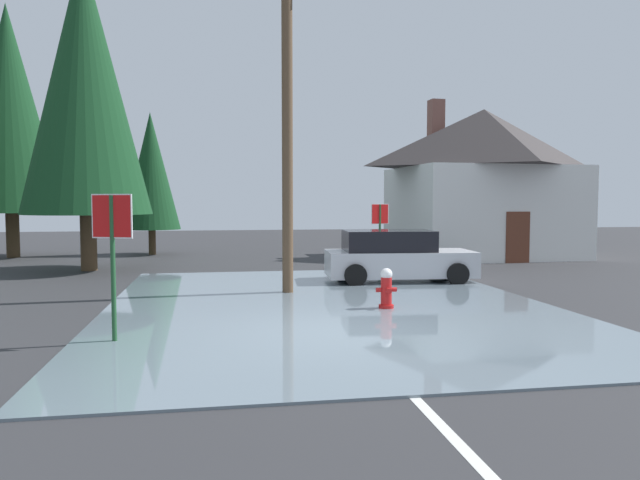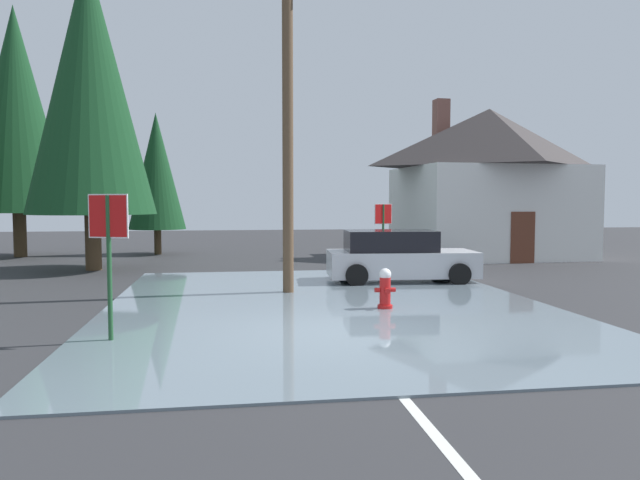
{
  "view_description": "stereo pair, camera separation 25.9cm",
  "coord_description": "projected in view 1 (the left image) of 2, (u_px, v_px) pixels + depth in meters",
  "views": [
    {
      "loc": [
        -2.19,
        -10.38,
        2.38
      ],
      "look_at": [
        0.32,
        4.08,
        1.44
      ],
      "focal_mm": 33.4,
      "sensor_mm": 36.0,
      "label": 1
    },
    {
      "loc": [
        -1.94,
        -10.42,
        2.38
      ],
      "look_at": [
        0.32,
        4.08,
        1.44
      ],
      "focal_mm": 33.4,
      "sensor_mm": 36.0,
      "label": 2
    }
  ],
  "objects": [
    {
      "name": "house",
      "position": [
        483.0,
        180.0,
        25.75
      ],
      "size": [
        7.94,
        6.51,
        6.86
      ],
      "color": "silver",
      "rests_on": "ground"
    },
    {
      "name": "utility_pole",
      "position": [
        287.0,
        120.0,
        15.15
      ],
      "size": [
        1.6,
        0.28,
        8.55
      ],
      "color": "brown",
      "rests_on": "ground"
    },
    {
      "name": "ground_plane",
      "position": [
        341.0,
        336.0,
        10.74
      ],
      "size": [
        80.0,
        80.0,
        0.1
      ],
      "primitive_type": "cube",
      "color": "#2D2D30"
    },
    {
      "name": "lane_stop_bar",
      "position": [
        371.0,
        373.0,
        8.26
      ],
      "size": [
        3.22,
        0.34,
        0.01
      ],
      "primitive_type": "cube",
      "rotation": [
        0.0,
        0.0,
        0.01
      ],
      "color": "silver",
      "rests_on": "ground"
    },
    {
      "name": "fire_hydrant",
      "position": [
        386.0,
        289.0,
        13.1
      ],
      "size": [
        0.46,
        0.4,
        0.92
      ],
      "color": "red",
      "rests_on": "ground"
    },
    {
      "name": "stop_sign_near",
      "position": [
        112.0,
        237.0,
        9.91
      ],
      "size": [
        0.69,
        0.3,
        2.51
      ],
      "color": "#1E4C28",
      "rests_on": "ground"
    },
    {
      "name": "flood_puddle",
      "position": [
        328.0,
        304.0,
        13.73
      ],
      "size": [
        9.91,
        13.21,
        0.04
      ],
      "primitive_type": "cube",
      "color": "slate",
      "rests_on": "ground"
    },
    {
      "name": "parked_car",
      "position": [
        396.0,
        257.0,
        17.73
      ],
      "size": [
        4.47,
        2.35,
        1.53
      ],
      "color": "silver",
      "rests_on": "ground"
    },
    {
      "name": "stop_sign_far",
      "position": [
        380.0,
        222.0,
        21.16
      ],
      "size": [
        0.69,
        0.24,
        2.31
      ],
      "color": "#1E4C28",
      "rests_on": "ground"
    },
    {
      "name": "lane_center_stripe",
      "position": [
        472.0,
        457.0,
        5.54
      ],
      "size": [
        0.2,
        3.72,
        0.01
      ],
      "primitive_type": "cube",
      "rotation": [
        0.0,
        0.0,
        1.55
      ],
      "color": "silver",
      "rests_on": "ground"
    },
    {
      "name": "pine_tree_tall_left",
      "position": [
        85.0,
        84.0,
        20.23
      ],
      "size": [
        4.35,
        4.35,
        10.86
      ],
      "color": "#4C3823",
      "rests_on": "ground"
    },
    {
      "name": "pine_tree_mid_left",
      "position": [
        151.0,
        171.0,
        26.63
      ],
      "size": [
        2.55,
        2.55,
        6.37
      ],
      "color": "#4C3823",
      "rests_on": "ground"
    },
    {
      "name": "pine_tree_short_left",
      "position": [
        9.0,
        109.0,
        25.09
      ],
      "size": [
        4.28,
        4.28,
        10.7
      ],
      "color": "#4C3823",
      "rests_on": "ground"
    }
  ]
}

